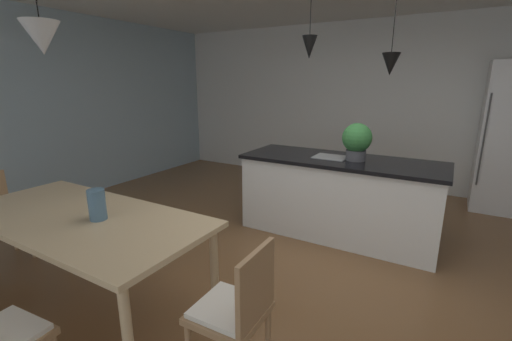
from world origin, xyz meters
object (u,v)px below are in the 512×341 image
(dining_table, at_px, (81,223))
(refrigerator, at_px, (511,139))
(kitchen_island, at_px, (339,196))
(vase_on_dining_table, at_px, (97,205))
(potted_plant_on_island, at_px, (357,140))
(chair_kitchen_end, at_px, (236,309))

(dining_table, distance_m, refrigerator, 5.16)
(dining_table, relative_size, kitchen_island, 0.94)
(dining_table, distance_m, vase_on_dining_table, 0.27)
(kitchen_island, xyz_separation_m, potted_plant_on_island, (0.16, -0.00, 0.66))
(chair_kitchen_end, distance_m, refrigerator, 4.51)
(chair_kitchen_end, xyz_separation_m, kitchen_island, (-0.10, 2.27, -0.01))
(dining_table, height_order, potted_plant_on_island, potted_plant_on_island)
(potted_plant_on_island, bearing_deg, vase_on_dining_table, -119.27)
(dining_table, xyz_separation_m, refrigerator, (3.02, 4.17, 0.30))
(vase_on_dining_table, bearing_deg, chair_kitchen_end, -0.97)
(potted_plant_on_island, relative_size, vase_on_dining_table, 1.79)
(refrigerator, distance_m, vase_on_dining_table, 5.02)
(chair_kitchen_end, bearing_deg, vase_on_dining_table, 179.03)
(potted_plant_on_island, bearing_deg, kitchen_island, 180.00)
(chair_kitchen_end, xyz_separation_m, vase_on_dining_table, (-1.20, 0.02, 0.40))
(chair_kitchen_end, distance_m, potted_plant_on_island, 2.36)
(dining_table, xyz_separation_m, vase_on_dining_table, (0.20, 0.02, 0.18))
(refrigerator, bearing_deg, vase_on_dining_table, -124.23)
(refrigerator, bearing_deg, chair_kitchen_end, -111.25)
(chair_kitchen_end, relative_size, potted_plant_on_island, 2.15)
(dining_table, distance_m, kitchen_island, 2.63)
(vase_on_dining_table, bearing_deg, refrigerator, 55.77)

